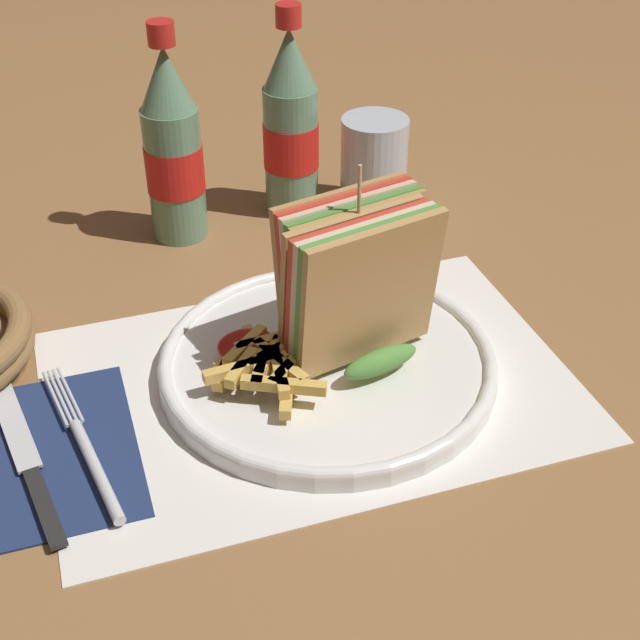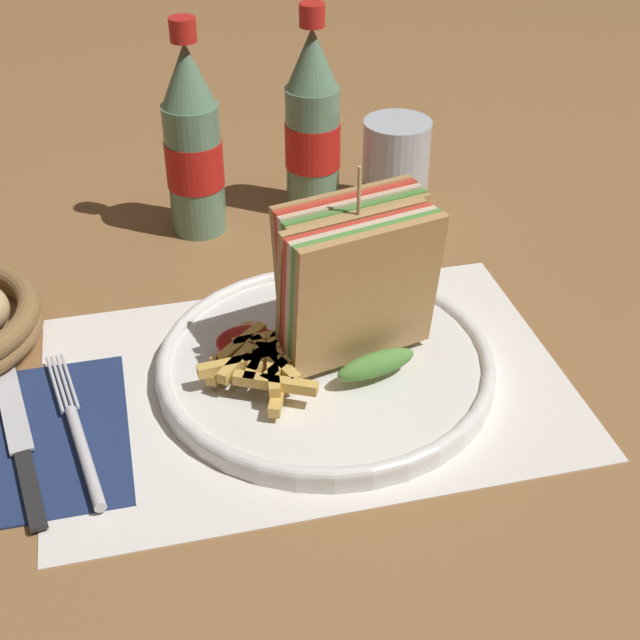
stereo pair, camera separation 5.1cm
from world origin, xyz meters
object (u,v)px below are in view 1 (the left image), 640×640
at_px(knife, 25,455).
at_px(glass_near, 374,164).
at_px(coke_bottle_near, 173,150).
at_px(coke_bottle_far, 291,128).
at_px(plate_main, 328,362).
at_px(club_sandwich, 358,283).
at_px(fork, 89,453).

bearing_deg(knife, glass_near, 27.48).
bearing_deg(knife, coke_bottle_near, 49.98).
xyz_separation_m(coke_bottle_far, glass_near, (0.09, -0.02, -0.04)).
xyz_separation_m(plate_main, club_sandwich, (0.03, 0.01, 0.07)).
bearing_deg(knife, fork, -28.48).
distance_m(club_sandwich, knife, 0.29).
relative_size(fork, knife, 0.93).
bearing_deg(glass_near, club_sandwich, -114.08).
relative_size(club_sandwich, fork, 0.89).
relative_size(fork, glass_near, 1.83).
bearing_deg(coke_bottle_near, club_sandwich, -69.57).
height_order(coke_bottle_near, glass_near, coke_bottle_near).
xyz_separation_m(club_sandwich, fork, (-0.23, -0.05, -0.07)).
xyz_separation_m(coke_bottle_near, coke_bottle_far, (0.13, 0.02, 0.00)).
distance_m(knife, glass_near, 0.49).
distance_m(coke_bottle_near, glass_near, 0.22).
bearing_deg(plate_main, glass_near, 61.68).
distance_m(fork, coke_bottle_far, 0.43).
bearing_deg(coke_bottle_near, coke_bottle_far, 7.11).
distance_m(fork, knife, 0.05).
bearing_deg(knife, coke_bottle_far, 36.53).
xyz_separation_m(knife, coke_bottle_far, (0.30, 0.32, 0.09)).
distance_m(fork, glass_near, 0.46).
distance_m(plate_main, coke_bottle_far, 0.30).
distance_m(club_sandwich, glass_near, 0.28).
bearing_deg(knife, club_sandwich, -2.11).
distance_m(plate_main, fork, 0.21).
bearing_deg(fork, glass_near, 32.34).
bearing_deg(plate_main, fork, -167.32).
xyz_separation_m(plate_main, fork, (-0.20, -0.05, -0.00)).
xyz_separation_m(knife, coke_bottle_near, (0.18, 0.30, 0.09)).
bearing_deg(coke_bottle_far, glass_near, -13.41).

